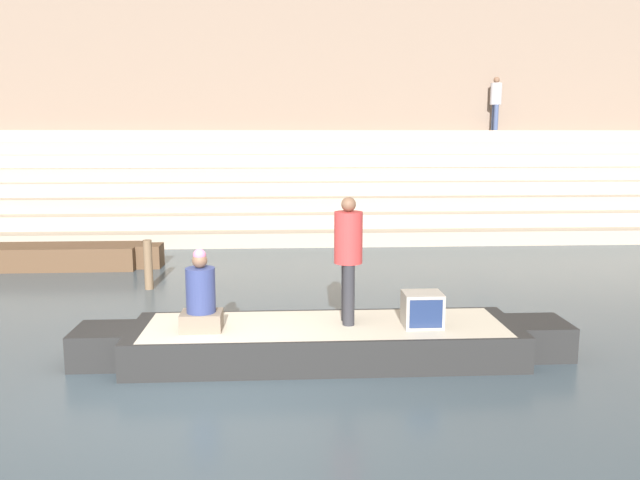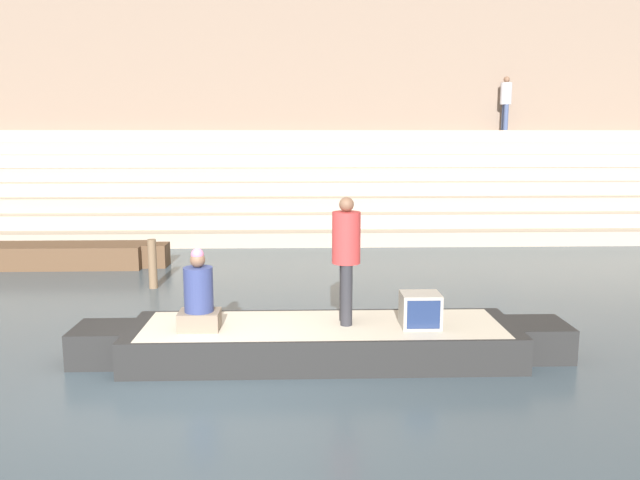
% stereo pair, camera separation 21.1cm
% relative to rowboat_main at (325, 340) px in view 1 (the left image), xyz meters
% --- Properties ---
extents(ground_plane, '(120.00, 120.00, 0.00)m').
position_rel_rowboat_main_xyz_m(ground_plane, '(-1.47, -0.91, -0.24)').
color(ground_plane, '#3D4C56').
extents(ghat_steps, '(36.00, 5.56, 3.02)m').
position_rel_rowboat_main_xyz_m(ghat_steps, '(-1.47, 11.64, 0.83)').
color(ghat_steps, tan).
rests_on(ghat_steps, ground).
extents(back_wall, '(34.20, 1.28, 9.30)m').
position_rel_rowboat_main_xyz_m(back_wall, '(-1.47, 14.20, 4.38)').
color(back_wall, '#7F6B5B').
rests_on(back_wall, ground).
extents(rowboat_main, '(6.34, 1.52, 0.45)m').
position_rel_rowboat_main_xyz_m(rowboat_main, '(0.00, 0.00, 0.00)').
color(rowboat_main, black).
rests_on(rowboat_main, ground).
extents(person_standing, '(0.36, 0.36, 1.63)m').
position_rel_rowboat_main_xyz_m(person_standing, '(0.30, 0.07, 1.15)').
color(person_standing, '#28282D').
rests_on(person_standing, rowboat_main).
extents(person_rowing, '(0.51, 0.40, 1.03)m').
position_rel_rowboat_main_xyz_m(person_rowing, '(-1.55, -0.13, 0.61)').
color(person_rowing, '#756656').
rests_on(person_rowing, rowboat_main).
extents(tv_set, '(0.49, 0.43, 0.44)m').
position_rel_rowboat_main_xyz_m(tv_set, '(1.23, -0.13, 0.43)').
color(tv_set, '#9E998E').
rests_on(tv_set, rowboat_main).
extents(moored_boat_shore, '(4.65, 1.05, 0.50)m').
position_rel_rowboat_main_xyz_m(moored_boat_shore, '(-5.54, 5.91, 0.02)').
color(moored_boat_shore, brown).
rests_on(moored_boat_shore, ground).
extents(mooring_post, '(0.16, 0.16, 0.93)m').
position_rel_rowboat_main_xyz_m(mooring_post, '(-3.06, 3.87, 0.23)').
color(mooring_post, brown).
rests_on(mooring_post, ground).
extents(person_on_steps, '(0.37, 0.37, 1.76)m').
position_rel_rowboat_main_xyz_m(person_on_steps, '(6.56, 13.26, 3.79)').
color(person_on_steps, '#3D4C75').
rests_on(person_on_steps, ghat_steps).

